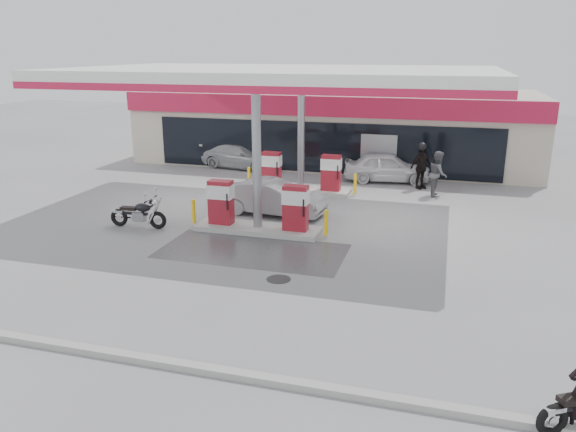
{
  "coord_description": "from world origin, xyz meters",
  "views": [
    {
      "loc": [
        6.36,
        -16.13,
        6.31
      ],
      "look_at": [
        1.62,
        0.27,
        1.2
      ],
      "focal_mm": 35.0,
      "sensor_mm": 36.0,
      "label": 1
    }
  ],
  "objects_px": {
    "sedan_white": "(387,167)",
    "biker_walking": "(421,167)",
    "attendant": "(438,174)",
    "hatchback_silver": "(273,198)",
    "parked_motorcycle": "(139,214)",
    "parked_car_left": "(241,156)",
    "pump_island_far": "(301,177)",
    "pump_island_near": "(258,212)",
    "parked_car_right": "(420,162)"
  },
  "relations": [
    {
      "from": "pump_island_near",
      "to": "biker_walking",
      "type": "relative_size",
      "value": 2.53
    },
    {
      "from": "parked_car_right",
      "to": "pump_island_near",
      "type": "bearing_deg",
      "value": 137.37
    },
    {
      "from": "attendant",
      "to": "parked_car_right",
      "type": "relative_size",
      "value": 0.56
    },
    {
      "from": "pump_island_far",
      "to": "parked_car_left",
      "type": "distance_m",
      "value": 6.22
    },
    {
      "from": "sedan_white",
      "to": "parked_car_right",
      "type": "height_order",
      "value": "sedan_white"
    },
    {
      "from": "parked_car_left",
      "to": "parked_car_right",
      "type": "relative_size",
      "value": 1.28
    },
    {
      "from": "parked_motorcycle",
      "to": "parked_car_right",
      "type": "xyz_separation_m",
      "value": [
        9.29,
        12.79,
        0.0
      ]
    },
    {
      "from": "parked_car_right",
      "to": "sedan_white",
      "type": "bearing_deg",
      "value": 132.64
    },
    {
      "from": "sedan_white",
      "to": "parked_car_right",
      "type": "relative_size",
      "value": 1.16
    },
    {
      "from": "pump_island_far",
      "to": "biker_walking",
      "type": "relative_size",
      "value": 2.53
    },
    {
      "from": "parked_motorcycle",
      "to": "biker_walking",
      "type": "relative_size",
      "value": 1.08
    },
    {
      "from": "sedan_white",
      "to": "biker_walking",
      "type": "height_order",
      "value": "biker_walking"
    },
    {
      "from": "biker_walking",
      "to": "parked_car_left",
      "type": "bearing_deg",
      "value": 123.33
    },
    {
      "from": "sedan_white",
      "to": "biker_walking",
      "type": "bearing_deg",
      "value": -128.73
    },
    {
      "from": "biker_walking",
      "to": "pump_island_far",
      "type": "bearing_deg",
      "value": 158.45
    },
    {
      "from": "pump_island_far",
      "to": "parked_motorcycle",
      "type": "bearing_deg",
      "value": -122.39
    },
    {
      "from": "hatchback_silver",
      "to": "parked_car_right",
      "type": "bearing_deg",
      "value": -22.02
    },
    {
      "from": "pump_island_near",
      "to": "pump_island_far",
      "type": "xyz_separation_m",
      "value": [
        0.0,
        6.0,
        0.0
      ]
    },
    {
      "from": "hatchback_silver",
      "to": "biker_walking",
      "type": "distance_m",
      "value": 8.04
    },
    {
      "from": "hatchback_silver",
      "to": "sedan_white",
      "type": "bearing_deg",
      "value": -22.15
    },
    {
      "from": "attendant",
      "to": "hatchback_silver",
      "type": "relative_size",
      "value": 0.48
    },
    {
      "from": "pump_island_far",
      "to": "attendant",
      "type": "relative_size",
      "value": 2.56
    },
    {
      "from": "pump_island_near",
      "to": "biker_walking",
      "type": "xyz_separation_m",
      "value": [
        5.2,
        8.2,
        0.31
      ]
    },
    {
      "from": "pump_island_near",
      "to": "parked_car_left",
      "type": "relative_size",
      "value": 1.11
    },
    {
      "from": "parked_motorcycle",
      "to": "attendant",
      "type": "height_order",
      "value": "attendant"
    },
    {
      "from": "parked_car_right",
      "to": "biker_walking",
      "type": "relative_size",
      "value": 1.78
    },
    {
      "from": "sedan_white",
      "to": "hatchback_silver",
      "type": "xyz_separation_m",
      "value": [
        -3.68,
        -7.0,
        -0.03
      ]
    },
    {
      "from": "hatchback_silver",
      "to": "biker_walking",
      "type": "relative_size",
      "value": 2.04
    },
    {
      "from": "parked_motorcycle",
      "to": "parked_car_right",
      "type": "height_order",
      "value": "parked_motorcycle"
    },
    {
      "from": "parked_car_left",
      "to": "parked_car_right",
      "type": "bearing_deg",
      "value": -69.21
    },
    {
      "from": "pump_island_far",
      "to": "parked_car_right",
      "type": "xyz_separation_m",
      "value": [
        4.99,
        6.0,
        -0.21
      ]
    },
    {
      "from": "sedan_white",
      "to": "parked_car_right",
      "type": "xyz_separation_m",
      "value": [
        1.44,
        2.8,
        -0.21
      ]
    },
    {
      "from": "attendant",
      "to": "biker_walking",
      "type": "xyz_separation_m",
      "value": [
        -0.8,
        1.2,
        0.01
      ]
    },
    {
      "from": "pump_island_far",
      "to": "sedan_white",
      "type": "bearing_deg",
      "value": 42.11
    },
    {
      "from": "pump_island_far",
      "to": "hatchback_silver",
      "type": "bearing_deg",
      "value": -92.13
    },
    {
      "from": "sedan_white",
      "to": "hatchback_silver",
      "type": "distance_m",
      "value": 7.91
    },
    {
      "from": "pump_island_near",
      "to": "parked_car_right",
      "type": "height_order",
      "value": "pump_island_near"
    },
    {
      "from": "sedan_white",
      "to": "biker_walking",
      "type": "xyz_separation_m",
      "value": [
        1.66,
        -1.0,
        0.3
      ]
    },
    {
      "from": "pump_island_near",
      "to": "parked_car_right",
      "type": "bearing_deg",
      "value": 67.44
    },
    {
      "from": "pump_island_far",
      "to": "sedan_white",
      "type": "relative_size",
      "value": 1.22
    },
    {
      "from": "sedan_white",
      "to": "biker_walking",
      "type": "relative_size",
      "value": 2.07
    },
    {
      "from": "attendant",
      "to": "biker_walking",
      "type": "distance_m",
      "value": 1.44
    },
    {
      "from": "parked_motorcycle",
      "to": "parked_car_left",
      "type": "distance_m",
      "value": 11.09
    },
    {
      "from": "pump_island_far",
      "to": "pump_island_near",
      "type": "bearing_deg",
      "value": -90.0
    },
    {
      "from": "attendant",
      "to": "sedan_white",
      "type": "bearing_deg",
      "value": 42.09
    },
    {
      "from": "parked_car_right",
      "to": "parked_car_left",
      "type": "bearing_deg",
      "value": 80.14
    },
    {
      "from": "sedan_white",
      "to": "attendant",
      "type": "relative_size",
      "value": 2.09
    },
    {
      "from": "pump_island_far",
      "to": "parked_car_left",
      "type": "bearing_deg",
      "value": 136.36
    },
    {
      "from": "parked_car_left",
      "to": "pump_island_far",
      "type": "bearing_deg",
      "value": -123.07
    },
    {
      "from": "parked_motorcycle",
      "to": "sedan_white",
      "type": "distance_m",
      "value": 12.71
    }
  ]
}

